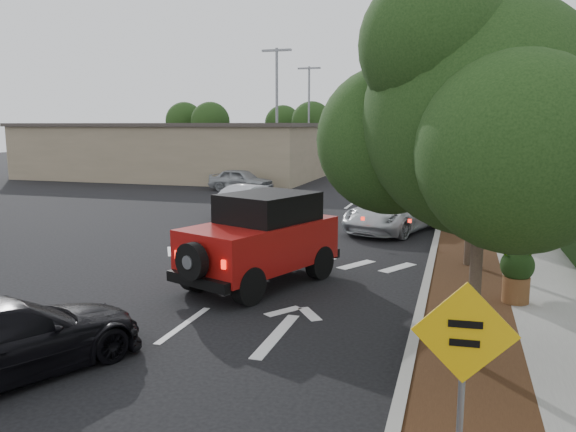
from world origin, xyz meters
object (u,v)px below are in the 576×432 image
at_px(black_suv_oncoming, 6,339).
at_px(speed_hump_sign, 463,359).
at_px(red_jeep, 266,238).
at_px(silver_suv_ahead, 394,212).

bearing_deg(black_suv_oncoming, speed_hump_sign, -163.56).
distance_m(red_jeep, black_suv_oncoming, 6.83).
xyz_separation_m(silver_suv_ahead, speed_hump_sign, (2.46, -15.79, 0.91)).
bearing_deg(red_jeep, black_suv_oncoming, -87.63).
xyz_separation_m(red_jeep, black_suv_oncoming, (-2.20, -6.44, -0.54)).
bearing_deg(speed_hump_sign, red_jeep, 118.88).
distance_m(silver_suv_ahead, speed_hump_sign, 16.01).
xyz_separation_m(red_jeep, speed_hump_sign, (4.82, -7.46, 0.44)).
bearing_deg(red_jeep, speed_hump_sign, -35.93).
xyz_separation_m(red_jeep, silver_suv_ahead, (2.36, 8.33, -0.47)).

